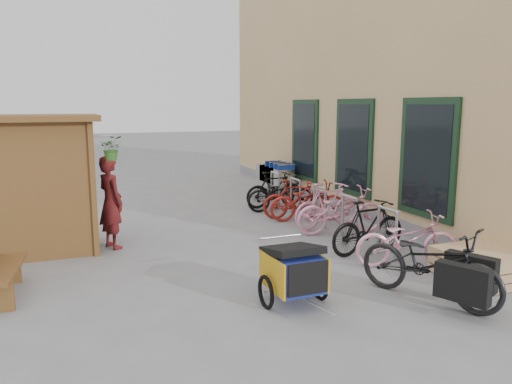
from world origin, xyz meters
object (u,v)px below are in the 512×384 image
object	(u,v)px
bike_3	(327,206)
person_kiosk	(111,202)
shopping_carts	(274,174)
bike_1	(369,227)
pallet_stack	(482,265)
bike_2	(340,211)
bike_4	(308,201)
child_trailer	(294,269)
cargo_bike	(432,264)
bike_7	(274,189)
bike_6	(281,194)
bike_5	(295,199)
bike_0	(407,240)
kiosk	(30,165)

from	to	relation	value
bike_3	person_kiosk	bearing A→B (deg)	79.57
shopping_carts	bike_1	xyz separation A→B (m)	(-0.86, -6.21, -0.07)
person_kiosk	bike_3	world-z (taller)	person_kiosk
pallet_stack	bike_1	world-z (taller)	bike_1
shopping_carts	bike_2	bearing A→B (deg)	-97.32
bike_2	bike_4	bearing A→B (deg)	13.37
person_kiosk	bike_2	bearing A→B (deg)	-121.64
child_trailer	bike_1	bearing A→B (deg)	34.05
child_trailer	person_kiosk	distance (m)	4.05
shopping_carts	bike_3	distance (m)	4.44
cargo_bike	bike_2	world-z (taller)	cargo_bike
bike_4	bike_7	size ratio (longest dim) A/B	1.12
child_trailer	bike_6	world-z (taller)	bike_6
bike_5	bike_4	bearing A→B (deg)	-138.60
shopping_carts	bike_2	xyz separation A→B (m)	(-0.62, -4.85, -0.07)
pallet_stack	bike_0	size ratio (longest dim) A/B	0.72
child_trailer	bike_0	size ratio (longest dim) A/B	0.85
bike_1	bike_6	distance (m)	3.73
child_trailer	bike_6	size ratio (longest dim) A/B	0.86
shopping_carts	bike_5	xyz separation A→B (m)	(-0.89, -3.32, -0.10)
bike_0	bike_2	world-z (taller)	bike_2
person_kiosk	bike_7	world-z (taller)	person_kiosk
kiosk	cargo_bike	xyz separation A→B (m)	(4.96, -4.30, -1.04)
cargo_bike	bike_5	distance (m)	5.05
child_trailer	bike_1	size ratio (longest dim) A/B	0.90
person_kiosk	bike_7	distance (m)	4.75
bike_7	bike_2	bearing A→B (deg)	-177.74
bike_4	bike_5	distance (m)	0.34
bike_4	bike_6	bearing A→B (deg)	19.24
shopping_carts	person_kiosk	world-z (taller)	person_kiosk
child_trailer	bike_2	distance (m)	3.76
shopping_carts	bike_6	xyz separation A→B (m)	(-0.88, -2.47, -0.12)
person_kiosk	bike_2	size ratio (longest dim) A/B	0.93
kiosk	bike_5	bearing A→B (deg)	7.71
bike_7	bike_6	bearing A→B (deg)	172.58
bike_0	bike_1	bearing A→B (deg)	28.02
bike_2	bike_6	size ratio (longest dim) A/B	1.10
shopping_carts	person_kiosk	bearing A→B (deg)	-139.71
kiosk	bike_2	distance (m)	5.81
shopping_carts	bike_4	world-z (taller)	shopping_carts
bike_4	bike_0	bearing A→B (deg)	-167.62
pallet_stack	bike_5	size ratio (longest dim) A/B	0.80
bike_5	pallet_stack	bearing A→B (deg)	-156.33
kiosk	bike_1	size ratio (longest dim) A/B	1.57
bike_5	bike_0	bearing A→B (deg)	-164.03
person_kiosk	bike_6	bearing A→B (deg)	-90.42
person_kiosk	pallet_stack	bearing A→B (deg)	-149.99
bike_1	bike_0	bearing A→B (deg)	-176.08
bike_2	kiosk	bearing A→B (deg)	90.45
cargo_bike	bike_1	xyz separation A→B (m)	(0.45, 2.14, -0.03)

